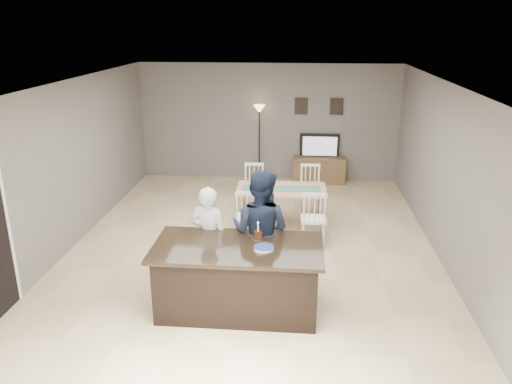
# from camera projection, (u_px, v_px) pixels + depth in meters

# --- Properties ---
(floor) EXTENTS (8.00, 8.00, 0.00)m
(floor) POSITION_uv_depth(u_px,v_px,m) (252.00, 249.00, 8.26)
(floor) COLOR #CDB084
(floor) RESTS_ON ground
(room_shell) EXTENTS (8.00, 8.00, 8.00)m
(room_shell) POSITION_uv_depth(u_px,v_px,m) (252.00, 151.00, 7.72)
(room_shell) COLOR slate
(room_shell) RESTS_ON floor
(kitchen_island) EXTENTS (2.15, 1.10, 0.90)m
(kitchen_island) POSITION_uv_depth(u_px,v_px,m) (238.00, 277.00, 6.42)
(kitchen_island) COLOR black
(kitchen_island) RESTS_ON floor
(tv_console) EXTENTS (1.20, 0.40, 0.60)m
(tv_console) POSITION_uv_depth(u_px,v_px,m) (319.00, 170.00, 11.62)
(tv_console) COLOR brown
(tv_console) RESTS_ON floor
(television) EXTENTS (0.91, 0.12, 0.53)m
(television) POSITION_uv_depth(u_px,v_px,m) (320.00, 146.00, 11.50)
(television) COLOR black
(television) RESTS_ON tv_console
(tv_screen_glow) EXTENTS (0.78, 0.00, 0.78)m
(tv_screen_glow) POSITION_uv_depth(u_px,v_px,m) (320.00, 146.00, 11.42)
(tv_screen_glow) COLOR #D06117
(tv_screen_glow) RESTS_ON tv_console
(picture_frames) EXTENTS (1.10, 0.02, 0.38)m
(picture_frames) POSITION_uv_depth(u_px,v_px,m) (319.00, 106.00, 11.35)
(picture_frames) COLOR black
(picture_frames) RESTS_ON room_shell
(woman) EXTENTS (0.62, 0.48, 1.49)m
(woman) POSITION_uv_depth(u_px,v_px,m) (209.00, 238.00, 6.89)
(woman) COLOR silver
(woman) RESTS_ON floor
(man) EXTENTS (1.01, 0.90, 1.74)m
(man) POSITION_uv_depth(u_px,v_px,m) (260.00, 231.00, 6.78)
(man) COLOR #161E31
(man) RESTS_ON floor
(birthday_cake) EXTENTS (0.16, 0.16, 0.24)m
(birthday_cake) POSITION_uv_depth(u_px,v_px,m) (258.00, 235.00, 6.46)
(birthday_cake) COLOR gold
(birthday_cake) RESTS_ON kitchen_island
(plate_stack) EXTENTS (0.25, 0.25, 0.04)m
(plate_stack) POSITION_uv_depth(u_px,v_px,m) (264.00, 248.00, 6.17)
(plate_stack) COLOR white
(plate_stack) RESTS_ON kitchen_island
(dining_table) EXTENTS (1.62, 1.84, 0.97)m
(dining_table) POSITION_uv_depth(u_px,v_px,m) (281.00, 195.00, 8.95)
(dining_table) COLOR tan
(dining_table) RESTS_ON floor
(floor_lamp) EXTENTS (0.27, 0.27, 1.79)m
(floor_lamp) POSITION_uv_depth(u_px,v_px,m) (259.00, 123.00, 11.40)
(floor_lamp) COLOR black
(floor_lamp) RESTS_ON floor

